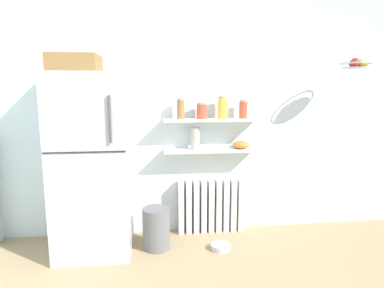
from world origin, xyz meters
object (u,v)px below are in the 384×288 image
shelf_bowl (241,145)px  pet_food_bowl (221,247)px  refrigerator (92,161)px  hanging_fruit_basket (356,64)px  radiator (211,206)px  storage_jar_1 (202,111)px  storage_jar_3 (243,109)px  storage_jar_0 (181,109)px  trash_bin (156,228)px  storage_jar_2 (223,108)px  vase (195,138)px

shelf_bowl → pet_food_bowl: size_ratio=0.92×
refrigerator → hanging_fruit_basket: bearing=-0.6°
radiator → storage_jar_1: bearing=-164.9°
radiator → hanging_fruit_basket: size_ratio=2.42×
storage_jar_3 → pet_food_bowl: size_ratio=0.99×
refrigerator → storage_jar_0: bearing=15.1°
trash_bin → storage_jar_2: bearing=22.8°
storage_jar_0 → pet_food_bowl: 1.45m
storage_jar_1 → hanging_fruit_basket: bearing=-10.0°
vase → hanging_fruit_basket: size_ratio=0.79×
shelf_bowl → storage_jar_3: bearing=0.0°
storage_jar_2 → shelf_bowl: size_ratio=1.28×
storage_jar_2 → trash_bin: bearing=-157.2°
storage_jar_3 → trash_bin: size_ratio=0.47×
radiator → storage_jar_3: size_ratio=3.72×
storage_jar_2 → radiator: bearing=164.9°
refrigerator → vase: refrigerator is taller
pet_food_bowl → hanging_fruit_basket: size_ratio=0.66×
shelf_bowl → hanging_fruit_basket: bearing=-13.8°
storage_jar_0 → vase: (0.15, 0.00, -0.31)m
storage_jar_0 → trash_bin: storage_jar_0 is taller
refrigerator → storage_jar_2: (1.32, 0.24, 0.48)m
refrigerator → hanging_fruit_basket: 2.77m
storage_jar_3 → pet_food_bowl: storage_jar_3 is taller
storage_jar_0 → storage_jar_2: storage_jar_2 is taller
refrigerator → storage_jar_1: 1.21m
radiator → storage_jar_2: size_ratio=3.14×
vase → hanging_fruit_basket: hanging_fruit_basket is taller
shelf_bowl → trash_bin: bearing=-161.9°
refrigerator → pet_food_bowl: bearing=-7.8°
storage_jar_0 → shelf_bowl: (0.65, 0.00, -0.39)m
storage_jar_3 → storage_jar_2: bearing=180.0°
storage_jar_0 → shelf_bowl: bearing=0.0°
trash_bin → pet_food_bowl: bearing=-9.2°
pet_food_bowl → storage_jar_2: bearing=78.0°
storage_jar_0 → storage_jar_3: bearing=0.0°
refrigerator → storage_jar_0: refrigerator is taller
storage_jar_2 → vase: size_ratio=0.97×
storage_jar_3 → vase: bearing=-180.0°
vase → pet_food_bowl: bearing=-63.3°
storage_jar_1 → storage_jar_2: size_ratio=0.73×
storage_jar_0 → storage_jar_3: storage_jar_0 is taller
storage_jar_0 → hanging_fruit_basket: size_ratio=0.72×
radiator → storage_jar_2: storage_jar_2 is taller
vase → shelf_bowl: 0.50m
storage_jar_2 → hanging_fruit_basket: bearing=-11.7°
radiator → storage_jar_0: (-0.33, -0.03, 1.08)m
storage_jar_0 → vase: size_ratio=0.90×
storage_jar_2 → pet_food_bowl: bearing=-102.0°
refrigerator → radiator: (1.21, 0.27, -0.60)m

